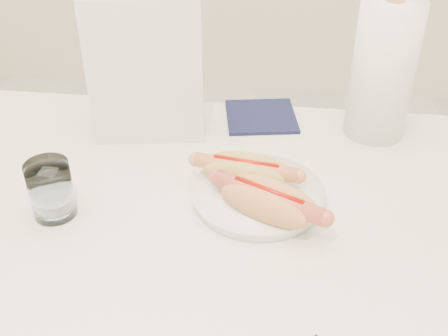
# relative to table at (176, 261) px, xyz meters

# --- Properties ---
(table) EXTENTS (1.20, 0.80, 0.75)m
(table) POSITION_rel_table_xyz_m (0.00, 0.00, 0.00)
(table) COLOR silver
(table) RESTS_ON ground
(plate) EXTENTS (0.24, 0.24, 0.02)m
(plate) POSITION_rel_table_xyz_m (0.11, 0.09, 0.07)
(plate) COLOR white
(plate) RESTS_ON table
(hotdog_left) EXTENTS (0.16, 0.08, 0.04)m
(hotdog_left) POSITION_rel_table_xyz_m (0.09, 0.11, 0.10)
(hotdog_left) COLOR tan
(hotdog_left) RESTS_ON plate
(hotdog_right) EXTENTS (0.17, 0.12, 0.05)m
(hotdog_right) POSITION_rel_table_xyz_m (0.13, 0.04, 0.10)
(hotdog_right) COLOR #D78853
(hotdog_right) RESTS_ON plate
(water_glass) EXTENTS (0.06, 0.06, 0.09)m
(water_glass) POSITION_rel_table_xyz_m (-0.18, 0.02, 0.10)
(water_glass) COLOR silver
(water_glass) RESTS_ON table
(napkin_box) EXTENTS (0.21, 0.14, 0.26)m
(napkin_box) POSITION_rel_table_xyz_m (-0.10, 0.28, 0.19)
(napkin_box) COLOR silver
(napkin_box) RESTS_ON table
(navy_napkin) EXTENTS (0.15, 0.15, 0.01)m
(navy_napkin) POSITION_rel_table_xyz_m (0.10, 0.35, 0.06)
(navy_napkin) COLOR #101334
(navy_napkin) RESTS_ON table
(paper_towel_roll) EXTENTS (0.12, 0.12, 0.24)m
(paper_towel_roll) POSITION_rel_table_xyz_m (0.31, 0.32, 0.18)
(paper_towel_roll) COLOR white
(paper_towel_roll) RESTS_ON table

